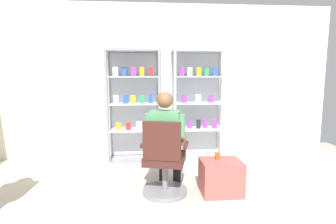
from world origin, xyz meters
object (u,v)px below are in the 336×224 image
at_px(display_cabinet_left, 134,105).
at_px(display_cabinet_right, 197,104).
at_px(storage_crate, 221,177).
at_px(seated_shopkeeper, 166,137).
at_px(office_chair, 164,165).
at_px(tea_glass, 217,156).

height_order(display_cabinet_left, display_cabinet_right, same).
relative_size(display_cabinet_left, storage_crate, 3.80).
relative_size(display_cabinet_right, seated_shopkeeper, 1.47).
bearing_deg(office_chair, display_cabinet_left, 105.49).
relative_size(seated_shopkeeper, tea_glass, 14.98).
xyz_separation_m(display_cabinet_right, seated_shopkeeper, (-0.65, -1.32, -0.25)).
distance_m(office_chair, tea_glass, 0.69).
relative_size(display_cabinet_right, tea_glass, 22.07).
height_order(display_cabinet_right, seated_shopkeeper, display_cabinet_right).
relative_size(storage_crate, tea_glass, 5.81).
distance_m(display_cabinet_left, seated_shopkeeper, 1.42).
bearing_deg(storage_crate, office_chair, -179.67).
relative_size(display_cabinet_right, storage_crate, 3.80).
distance_m(display_cabinet_right, tea_glass, 1.49).
bearing_deg(tea_glass, seated_shopkeeper, 172.01).
xyz_separation_m(display_cabinet_right, storage_crate, (0.02, -1.47, -0.75)).
bearing_deg(storage_crate, seated_shopkeeper, 167.16).
bearing_deg(display_cabinet_left, seated_shopkeeper, -71.17).
distance_m(display_cabinet_left, tea_glass, 1.85).
bearing_deg(tea_glass, office_chair, -174.28).
xyz_separation_m(storage_crate, tea_glass, (-0.04, 0.06, 0.26)).
relative_size(display_cabinet_left, office_chair, 1.98).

